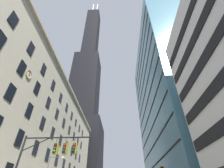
# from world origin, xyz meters

# --- Properties ---
(station_building) EXTENTS (16.57, 61.97, 27.14)m
(station_building) POSITION_xyz_m (-18.95, 24.98, 13.55)
(station_building) COLOR #BCAF93
(station_building) RESTS_ON ground
(dark_skyscraper) EXTENTS (25.68, 25.68, 178.59)m
(dark_skyscraper) POSITION_xyz_m (-20.37, 73.47, 52.47)
(dark_skyscraper) COLOR black
(dark_skyscraper) RESTS_ON ground
(glass_office_midrise) EXTENTS (18.44, 39.06, 49.38)m
(glass_office_midrise) POSITION_xyz_m (20.17, 27.92, 24.69)
(glass_office_midrise) COLOR teal
(glass_office_midrise) RESTS_ON ground
(traffic_signal_mast) EXTENTS (7.12, 0.63, 6.70)m
(traffic_signal_mast) POSITION_xyz_m (-3.94, 3.16, 5.00)
(traffic_signal_mast) COLOR black
(traffic_signal_mast) RESTS_ON sidewalk_left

